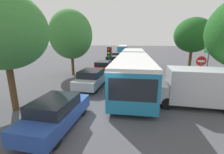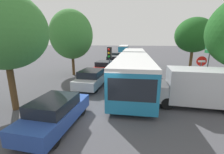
{
  "view_description": "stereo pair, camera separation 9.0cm",
  "coord_description": "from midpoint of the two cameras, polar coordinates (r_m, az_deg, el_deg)",
  "views": [
    {
      "loc": [
        1.9,
        -7.25,
        3.97
      ],
      "look_at": [
        0.2,
        3.74,
        1.2
      ],
      "focal_mm": 24.0,
      "sensor_mm": 36.0,
      "label": 1
    },
    {
      "loc": [
        1.99,
        -7.24,
        3.97
      ],
      "look_at": [
        0.2,
        3.74,
        1.2
      ],
      "focal_mm": 24.0,
      "sensor_mm": 36.0,
      "label": 2
    }
  ],
  "objects": [
    {
      "name": "queued_car_blue",
      "position": [
        7.55,
        -20.85,
        -12.54
      ],
      "size": [
        1.94,
        4.15,
        1.41
      ],
      "rotation": [
        0.0,
        0.0,
        1.52
      ],
      "color": "#284799",
      "rests_on": "ground"
    },
    {
      "name": "articulated_bus",
      "position": [
        15.87,
        7.82,
        5.0
      ],
      "size": [
        2.95,
        17.84,
        2.64
      ],
      "rotation": [
        0.0,
        0.0,
        -1.56
      ],
      "color": "teal",
      "rests_on": "ground"
    },
    {
      "name": "tree_right_mid",
      "position": [
        21.53,
        28.4,
        13.82
      ],
      "size": [
        4.49,
        4.49,
        6.62
      ],
      "color": "#51381E",
      "rests_on": "ground"
    },
    {
      "name": "city_bus_rear",
      "position": [
        45.31,
        4.17,
        10.66
      ],
      "size": [
        2.67,
        11.04,
        2.37
      ],
      "rotation": [
        0.0,
        0.0,
        1.59
      ],
      "color": "teal",
      "rests_on": "ground"
    },
    {
      "name": "traffic_light",
      "position": [
        12.26,
        -1.25,
        7.09
      ],
      "size": [
        0.37,
        0.39,
        3.4
      ],
      "rotation": [
        0.0,
        0.0,
        -1.8
      ],
      "color": "#56595E",
      "rests_on": "ground"
    },
    {
      "name": "tree_left_mid",
      "position": [
        17.65,
        -15.54,
        15.23
      ],
      "size": [
        4.68,
        4.68,
        7.15
      ],
      "color": "#51381E",
      "rests_on": "ground"
    },
    {
      "name": "queued_car_black",
      "position": [
        24.26,
        0.02,
        6.34
      ],
      "size": [
        2.0,
        4.29,
        1.46
      ],
      "rotation": [
        0.0,
        0.0,
        1.52
      ],
      "color": "black",
      "rests_on": "ground"
    },
    {
      "name": "tree_left_near",
      "position": [
        9.85,
        -36.37,
        14.0
      ],
      "size": [
        4.47,
        4.47,
        6.47
      ],
      "color": "#51381E",
      "rests_on": "ground"
    },
    {
      "name": "no_entry_sign",
      "position": [
        12.76,
        30.34,
        2.61
      ],
      "size": [
        0.7,
        0.08,
        2.82
      ],
      "rotation": [
        0.0,
        0.0,
        -1.57
      ],
      "color": "#56595E",
      "rests_on": "ground"
    },
    {
      "name": "queued_car_green",
      "position": [
        29.71,
        1.3,
        7.83
      ],
      "size": [
        2.12,
        4.54,
        1.55
      ],
      "rotation": [
        0.0,
        0.0,
        1.52
      ],
      "color": "#236638",
      "rests_on": "ground"
    },
    {
      "name": "ground_plane",
      "position": [
        8.49,
        -5.67,
        -13.99
      ],
      "size": [
        200.0,
        200.0,
        0.0
      ],
      "primitive_type": "plane",
      "color": "#47474C"
    },
    {
      "name": "queued_car_red",
      "position": [
        18.41,
        -3.37,
        3.84
      ],
      "size": [
        1.99,
        4.26,
        1.45
      ],
      "rotation": [
        0.0,
        0.0,
        1.52
      ],
      "color": "#B21E19",
      "rests_on": "ground"
    },
    {
      "name": "white_van",
      "position": [
        10.4,
        30.05,
        -3.16
      ],
      "size": [
        5.08,
        2.18,
        2.31
      ],
      "rotation": [
        0.0,
        0.0,
        3.1
      ],
      "color": "#B7BABF",
      "rests_on": "ground"
    },
    {
      "name": "queued_car_silver",
      "position": [
        12.93,
        -8.0,
        -0.53
      ],
      "size": [
        2.06,
        4.4,
        1.5
      ],
      "rotation": [
        0.0,
        0.0,
        1.52
      ],
      "color": "#B7BABF",
      "rests_on": "ground"
    },
    {
      "name": "direction_sign_post",
      "position": [
        15.74,
        32.71,
        6.63
      ],
      "size": [
        0.3,
        1.39,
        3.6
      ],
      "rotation": [
        0.0,
        0.0,
        3.31
      ],
      "color": "#56595E",
      "rests_on": "ground"
    }
  ]
}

